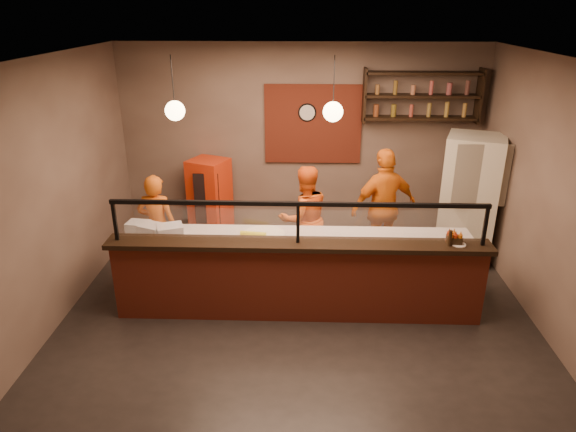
{
  "coord_description": "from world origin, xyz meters",
  "views": [
    {
      "loc": [
        0.07,
        -5.94,
        3.74
      ],
      "look_at": [
        -0.14,
        0.3,
        1.15
      ],
      "focal_mm": 32.0,
      "sensor_mm": 36.0,
      "label": 1
    }
  ],
  "objects_px": {
    "red_cooler": "(210,199)",
    "condiment_caddy": "(454,240)",
    "cook_mid": "(304,218)",
    "pepper_mill": "(450,238)",
    "wall_clock": "(307,112)",
    "cook_right": "(384,207)",
    "fridge": "(469,198)",
    "pizza_dough": "(264,234)",
    "cook_left": "(157,226)"
  },
  "relations": [
    {
      "from": "condiment_caddy",
      "to": "fridge",
      "type": "bearing_deg",
      "value": 68.24
    },
    {
      "from": "wall_clock",
      "to": "pepper_mill",
      "type": "bearing_deg",
      "value": -58.47
    },
    {
      "from": "fridge",
      "to": "cook_left",
      "type": "bearing_deg",
      "value": -151.78
    },
    {
      "from": "cook_right",
      "to": "fridge",
      "type": "height_order",
      "value": "fridge"
    },
    {
      "from": "cook_mid",
      "to": "pepper_mill",
      "type": "relative_size",
      "value": 8.13
    },
    {
      "from": "wall_clock",
      "to": "pizza_dough",
      "type": "xyz_separation_m",
      "value": [
        -0.56,
        -2.19,
        -1.19
      ]
    },
    {
      "from": "cook_mid",
      "to": "pizza_dough",
      "type": "xyz_separation_m",
      "value": [
        -0.53,
        -0.79,
        0.1
      ]
    },
    {
      "from": "wall_clock",
      "to": "cook_right",
      "type": "bearing_deg",
      "value": -44.79
    },
    {
      "from": "cook_mid",
      "to": "red_cooler",
      "type": "bearing_deg",
      "value": -55.01
    },
    {
      "from": "red_cooler",
      "to": "cook_mid",
      "type": "bearing_deg",
      "value": -10.63
    },
    {
      "from": "red_cooler",
      "to": "pepper_mill",
      "type": "relative_size",
      "value": 6.91
    },
    {
      "from": "cook_mid",
      "to": "cook_right",
      "type": "bearing_deg",
      "value": 170.29
    },
    {
      "from": "cook_left",
      "to": "pepper_mill",
      "type": "height_order",
      "value": "cook_left"
    },
    {
      "from": "cook_right",
      "to": "red_cooler",
      "type": "bearing_deg",
      "value": -38.63
    },
    {
      "from": "wall_clock",
      "to": "fridge",
      "type": "relative_size",
      "value": 0.15
    },
    {
      "from": "fridge",
      "to": "pizza_dough",
      "type": "xyz_separation_m",
      "value": [
        -3.06,
        -1.25,
        -0.07
      ]
    },
    {
      "from": "cook_mid",
      "to": "pepper_mill",
      "type": "distance_m",
      "value": 2.26
    },
    {
      "from": "fridge",
      "to": "condiment_caddy",
      "type": "distance_m",
      "value": 1.94
    },
    {
      "from": "cook_left",
      "to": "pizza_dough",
      "type": "xyz_separation_m",
      "value": [
        1.59,
        -0.52,
        0.14
      ]
    },
    {
      "from": "cook_left",
      "to": "wall_clock",
      "type": "bearing_deg",
      "value": -138.19
    },
    {
      "from": "cook_left",
      "to": "condiment_caddy",
      "type": "height_order",
      "value": "cook_left"
    },
    {
      "from": "cook_left",
      "to": "condiment_caddy",
      "type": "bearing_deg",
      "value": 168.88
    },
    {
      "from": "wall_clock",
      "to": "pepper_mill",
      "type": "distance_m",
      "value": 3.41
    },
    {
      "from": "cook_left",
      "to": "cook_mid",
      "type": "xyz_separation_m",
      "value": [
        2.13,
        0.27,
        0.04
      ]
    },
    {
      "from": "pepper_mill",
      "to": "wall_clock",
      "type": "bearing_deg",
      "value": 121.53
    },
    {
      "from": "pizza_dough",
      "to": "pepper_mill",
      "type": "relative_size",
      "value": 2.79
    },
    {
      "from": "cook_mid",
      "to": "condiment_caddy",
      "type": "xyz_separation_m",
      "value": [
        1.81,
        -1.33,
        0.3
      ]
    },
    {
      "from": "wall_clock",
      "to": "cook_mid",
      "type": "height_order",
      "value": "wall_clock"
    },
    {
      "from": "cook_left",
      "to": "condiment_caddy",
      "type": "xyz_separation_m",
      "value": [
        3.93,
        -1.07,
        0.34
      ]
    },
    {
      "from": "cook_mid",
      "to": "red_cooler",
      "type": "distance_m",
      "value": 1.94
    },
    {
      "from": "wall_clock",
      "to": "cook_left",
      "type": "distance_m",
      "value": 3.03
    },
    {
      "from": "red_cooler",
      "to": "pepper_mill",
      "type": "bearing_deg",
      "value": -13.07
    },
    {
      "from": "cook_mid",
      "to": "cook_right",
      "type": "distance_m",
      "value": 1.22
    },
    {
      "from": "pizza_dough",
      "to": "condiment_caddy",
      "type": "height_order",
      "value": "condiment_caddy"
    },
    {
      "from": "red_cooler",
      "to": "condiment_caddy",
      "type": "bearing_deg",
      "value": -11.82
    },
    {
      "from": "cook_mid",
      "to": "pizza_dough",
      "type": "bearing_deg",
      "value": 35.09
    },
    {
      "from": "condiment_caddy",
      "to": "pizza_dough",
      "type": "bearing_deg",
      "value": 166.92
    },
    {
      "from": "red_cooler",
      "to": "condiment_caddy",
      "type": "relative_size",
      "value": 7.9
    },
    {
      "from": "fridge",
      "to": "pepper_mill",
      "type": "relative_size",
      "value": 9.88
    },
    {
      "from": "fridge",
      "to": "condiment_caddy",
      "type": "relative_size",
      "value": 11.29
    },
    {
      "from": "wall_clock",
      "to": "red_cooler",
      "type": "height_order",
      "value": "wall_clock"
    },
    {
      "from": "cook_left",
      "to": "cook_right",
      "type": "relative_size",
      "value": 0.85
    },
    {
      "from": "pizza_dough",
      "to": "red_cooler",
      "type": "bearing_deg",
      "value": 119.61
    },
    {
      "from": "cook_mid",
      "to": "fridge",
      "type": "xyz_separation_m",
      "value": [
        2.52,
        0.46,
        0.17
      ]
    },
    {
      "from": "cook_mid",
      "to": "pizza_dough",
      "type": "relative_size",
      "value": 2.91
    },
    {
      "from": "wall_clock",
      "to": "condiment_caddy",
      "type": "height_order",
      "value": "wall_clock"
    },
    {
      "from": "cook_left",
      "to": "fridge",
      "type": "distance_m",
      "value": 4.71
    },
    {
      "from": "cook_right",
      "to": "pepper_mill",
      "type": "relative_size",
      "value": 9.14
    },
    {
      "from": "pepper_mill",
      "to": "cook_left",
      "type": "bearing_deg",
      "value": 163.69
    },
    {
      "from": "cook_mid",
      "to": "cook_right",
      "type": "height_order",
      "value": "cook_right"
    }
  ]
}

